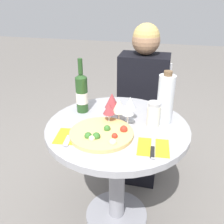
{
  "coord_description": "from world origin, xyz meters",
  "views": [
    {
      "loc": [
        0.25,
        -1.18,
        1.39
      ],
      "look_at": [
        -0.02,
        -0.04,
        0.81
      ],
      "focal_mm": 40.0,
      "sensor_mm": 36.0,
      "label": 1
    }
  ],
  "objects_px": {
    "dining_table": "(117,150)",
    "pizza_large": "(102,134)",
    "wine_bottle": "(82,93)",
    "tall_carafe": "(165,99)",
    "chair_behind_diner": "(142,116)",
    "seated_diner": "(141,110)"
  },
  "relations": [
    {
      "from": "chair_behind_diner",
      "to": "tall_carafe",
      "type": "xyz_separation_m",
      "value": [
        0.18,
        -0.62,
        0.44
      ]
    },
    {
      "from": "wine_bottle",
      "to": "tall_carafe",
      "type": "xyz_separation_m",
      "value": [
        0.49,
        -0.02,
        0.02
      ]
    },
    {
      "from": "seated_diner",
      "to": "tall_carafe",
      "type": "bearing_deg",
      "value": 110.85
    },
    {
      "from": "chair_behind_diner",
      "to": "tall_carafe",
      "type": "height_order",
      "value": "tall_carafe"
    },
    {
      "from": "pizza_large",
      "to": "dining_table",
      "type": "bearing_deg",
      "value": 67.01
    },
    {
      "from": "wine_bottle",
      "to": "tall_carafe",
      "type": "bearing_deg",
      "value": -1.99
    },
    {
      "from": "dining_table",
      "to": "pizza_large",
      "type": "height_order",
      "value": "pizza_large"
    },
    {
      "from": "seated_diner",
      "to": "wine_bottle",
      "type": "xyz_separation_m",
      "value": [
        -0.31,
        -0.46,
        0.29
      ]
    },
    {
      "from": "dining_table",
      "to": "tall_carafe",
      "type": "xyz_separation_m",
      "value": [
        0.24,
        0.11,
        0.31
      ]
    },
    {
      "from": "chair_behind_diner",
      "to": "seated_diner",
      "type": "xyz_separation_m",
      "value": [
        -0.0,
        -0.14,
        0.13
      ]
    },
    {
      "from": "dining_table",
      "to": "pizza_large",
      "type": "bearing_deg",
      "value": -112.99
    },
    {
      "from": "seated_diner",
      "to": "tall_carafe",
      "type": "distance_m",
      "value": 0.6
    },
    {
      "from": "seated_diner",
      "to": "pizza_large",
      "type": "bearing_deg",
      "value": 80.64
    },
    {
      "from": "wine_bottle",
      "to": "tall_carafe",
      "type": "height_order",
      "value": "wine_bottle"
    },
    {
      "from": "dining_table",
      "to": "chair_behind_diner",
      "type": "bearing_deg",
      "value": 85.02
    },
    {
      "from": "chair_behind_diner",
      "to": "tall_carafe",
      "type": "bearing_deg",
      "value": 106.36
    },
    {
      "from": "dining_table",
      "to": "pizza_large",
      "type": "xyz_separation_m",
      "value": [
        -0.05,
        -0.13,
        0.18
      ]
    },
    {
      "from": "pizza_large",
      "to": "tall_carafe",
      "type": "distance_m",
      "value": 0.4
    },
    {
      "from": "dining_table",
      "to": "tall_carafe",
      "type": "bearing_deg",
      "value": 23.25
    },
    {
      "from": "pizza_large",
      "to": "tall_carafe",
      "type": "bearing_deg",
      "value": 37.82
    },
    {
      "from": "dining_table",
      "to": "wine_bottle",
      "type": "distance_m",
      "value": 0.4
    },
    {
      "from": "dining_table",
      "to": "pizza_large",
      "type": "relative_size",
      "value": 2.39
    }
  ]
}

